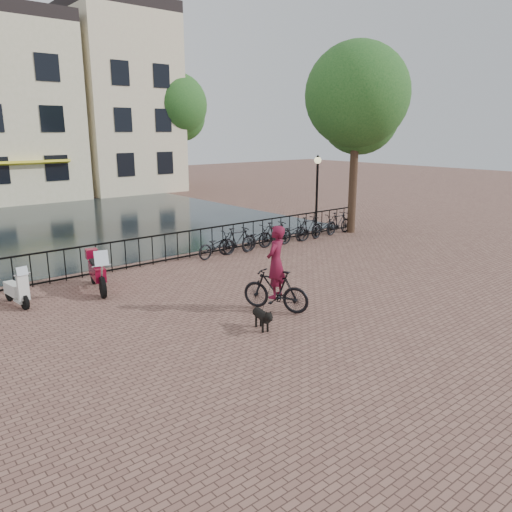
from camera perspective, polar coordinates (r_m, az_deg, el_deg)
ground at (r=11.95m, az=9.32°, el=-8.33°), size 100.00×100.00×0.00m
canal_water at (r=26.26m, az=-20.38°, el=3.37°), size 20.00×20.00×0.00m
railing at (r=17.80m, az=-10.33°, el=0.88°), size 20.00×0.05×1.02m
canal_house_mid at (r=38.23m, az=-27.12°, el=14.76°), size 8.00×9.50×11.80m
canal_house_right at (r=40.88m, az=-15.85°, el=16.67°), size 7.00×9.00×13.30m
tree_near_right at (r=22.84m, az=11.49°, el=17.55°), size 4.48×4.48×8.24m
tree_far_right at (r=39.84m, az=-9.18°, el=16.66°), size 4.76×4.76×8.76m
lamp_post at (r=21.60m, az=7.00°, el=8.37°), size 0.30×0.30×3.45m
cyclist at (r=12.72m, az=2.27°, el=-2.03°), size 1.28×1.96×2.61m
dog at (r=11.73m, az=0.67°, el=-7.12°), size 0.47×0.86×0.56m
motorcycle at (r=15.09m, az=-17.73°, el=-1.23°), size 0.88×2.01×1.40m
scooter at (r=14.66m, az=-25.83°, el=-2.86°), size 0.53×1.32×1.19m
parked_bike_0 at (r=18.25m, az=-4.47°, el=1.22°), size 1.76×0.75×0.90m
parked_bike_1 at (r=18.79m, az=-2.11°, el=1.79°), size 1.70×0.63×1.00m
parked_bike_2 at (r=19.38m, az=0.11°, el=2.03°), size 1.78×0.84×0.90m
parked_bike_3 at (r=19.98m, az=2.21°, el=2.54°), size 1.69×0.57×1.00m
parked_bike_4 at (r=20.62m, az=4.18°, el=2.74°), size 1.78×0.81×0.90m
parked_bike_5 at (r=21.27m, az=6.03°, el=3.19°), size 1.69×0.59×1.00m
parked_bike_6 at (r=21.96m, az=7.77°, el=3.35°), size 1.77×0.79×0.90m
parked_bike_7 at (r=22.65m, az=9.41°, el=3.75°), size 1.69×0.56×1.00m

